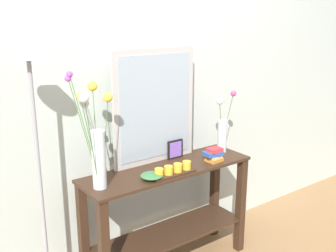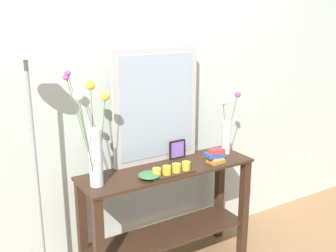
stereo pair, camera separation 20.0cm
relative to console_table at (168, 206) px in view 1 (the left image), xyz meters
The scene contains 10 objects.
wall_back 0.92m from the console_table, 90.00° to the left, with size 6.40×0.08×2.70m, color beige.
console_table is the anchor object (origin of this frame).
mirror_leaning 0.70m from the console_table, 88.93° to the left, with size 0.64×0.03×0.79m.
tall_vase_left 0.77m from the console_table, behind, with size 0.25×0.27×0.69m.
vase_right 0.69m from the console_table, ahead, with size 0.15×0.09×0.46m.
candle_tray 0.34m from the console_table, 111.20° to the right, with size 0.32×0.09×0.07m.
picture_frame_small 0.40m from the console_table, 38.33° to the left, with size 0.13×0.01×0.14m.
decorative_bowl 0.38m from the console_table, 153.19° to the right, with size 0.14×0.14×0.04m.
book_stack 0.48m from the console_table, 15.69° to the right, with size 0.14×0.11×0.10m.
floor_lamp 1.07m from the console_table, behind, with size 0.24×0.24×1.64m.
Camera 1 is at (-1.50, -2.05, 1.76)m, focal length 42.97 mm.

